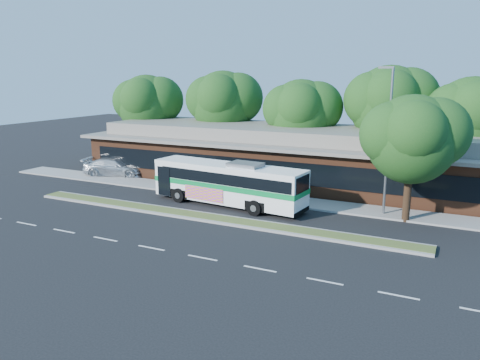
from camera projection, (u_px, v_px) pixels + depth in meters
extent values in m
plane|color=black|center=(202.00, 221.00, 28.05)|extent=(120.00, 120.00, 0.00)
cube|color=#445022|center=(207.00, 217.00, 28.56)|extent=(26.00, 1.10, 0.15)
cube|color=gray|center=(247.00, 196.00, 33.65)|extent=(44.00, 2.60, 0.12)
cube|color=black|center=(92.00, 167.00, 44.51)|extent=(14.00, 12.00, 0.01)
cube|color=brown|center=(280.00, 160.00, 39.11)|extent=(32.00, 10.00, 3.20)
cube|color=gray|center=(281.00, 140.00, 38.73)|extent=(33.20, 11.20, 0.24)
cube|color=gray|center=(281.00, 132.00, 38.59)|extent=(30.00, 8.00, 1.00)
cube|color=black|center=(256.00, 170.00, 34.67)|extent=(30.00, 0.06, 1.60)
cylinder|color=slate|center=(388.00, 144.00, 28.23)|extent=(0.16, 0.16, 9.00)
cube|color=slate|center=(386.00, 67.00, 27.42)|extent=(0.90, 0.18, 0.14)
cylinder|color=black|center=(149.00, 142.00, 47.18)|extent=(0.44, 0.44, 3.99)
sphere|color=#164316|center=(147.00, 104.00, 46.37)|extent=(5.80, 5.80, 5.80)
sphere|color=#164316|center=(160.00, 100.00, 46.09)|extent=(4.52, 4.52, 4.52)
cylinder|color=black|center=(223.00, 144.00, 44.62)|extent=(0.44, 0.44, 4.20)
sphere|color=#164316|center=(223.00, 103.00, 43.77)|extent=(6.00, 6.00, 6.00)
sphere|color=#164316|center=(238.00, 98.00, 43.48)|extent=(4.68, 4.68, 4.68)
cylinder|color=black|center=(300.00, 154.00, 40.37)|extent=(0.44, 0.44, 3.78)
sphere|color=#164316|center=(301.00, 113.00, 39.59)|extent=(5.60, 5.60, 5.60)
sphere|color=#164316|center=(317.00, 107.00, 39.32)|extent=(4.37, 4.37, 4.37)
cylinder|color=black|center=(385.00, 155.00, 38.19)|extent=(0.44, 0.44, 4.41)
sphere|color=#164316|center=(389.00, 104.00, 37.30)|extent=(6.20, 6.20, 6.20)
sphere|color=#164316|center=(408.00, 98.00, 37.00)|extent=(4.84, 4.84, 4.84)
cylinder|color=black|center=(466.00, 166.00, 34.81)|extent=(0.44, 0.44, 3.86)
sphere|color=#164316|center=(471.00, 117.00, 34.00)|extent=(5.80, 5.80, 5.80)
cube|color=white|center=(228.00, 183.00, 31.12)|extent=(10.94, 3.36, 2.48)
cube|color=black|center=(231.00, 176.00, 30.88)|extent=(10.09, 3.32, 0.74)
cube|color=white|center=(228.00, 166.00, 30.88)|extent=(10.96, 3.38, 0.23)
cube|color=#05833B|center=(228.00, 184.00, 31.14)|extent=(11.00, 3.42, 0.34)
cube|color=black|center=(166.00, 170.00, 33.83)|extent=(0.26, 2.01, 1.53)
cube|color=black|center=(303.00, 184.00, 28.22)|extent=(0.24, 1.87, 0.99)
cube|color=#C03BCB|center=(204.00, 194.00, 30.89)|extent=(3.04, 0.35, 0.90)
cube|color=slate|center=(245.00, 165.00, 30.13)|extent=(2.29, 1.65, 0.27)
cylinder|color=black|center=(179.00, 195.00, 32.12)|extent=(1.01, 0.42, 0.99)
cylinder|color=black|center=(198.00, 189.00, 33.99)|extent=(1.01, 0.42, 0.99)
cylinder|color=black|center=(254.00, 208.00, 29.04)|extent=(1.01, 0.42, 0.99)
cylinder|color=black|center=(271.00, 200.00, 30.90)|extent=(1.01, 0.42, 0.99)
imported|color=silver|center=(115.00, 167.00, 40.45)|extent=(5.83, 3.73, 1.57)
cylinder|color=black|center=(407.00, 194.00, 27.63)|extent=(0.44, 0.44, 3.39)
sphere|color=#164316|center=(412.00, 139.00, 26.92)|extent=(5.16, 5.16, 5.16)
sphere|color=#164316|center=(435.00, 133.00, 26.68)|extent=(4.03, 4.03, 4.03)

